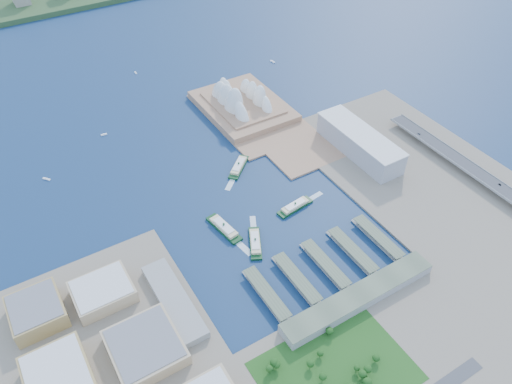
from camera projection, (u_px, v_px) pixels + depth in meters
ground at (281, 233)px, 648.57m from camera, size 3000.00×3000.00×0.00m
south_land at (394, 359)px, 514.34m from camera, size 720.00×180.00×3.00m
east_land at (442, 190)px, 708.47m from camera, size 240.00×500.00×3.00m
peninsula at (250, 114)px, 853.99m from camera, size 135.00×220.00×3.00m
opera_house at (243, 94)px, 845.29m from camera, size 134.00×180.00×58.00m
toaster_building at (359, 143)px, 760.85m from camera, size 45.00×155.00×35.00m
expressway at (478, 176)px, 720.30m from camera, size 26.00×340.00×11.85m
west_buildings at (112, 361)px, 496.62m from camera, size 200.00×280.00×27.00m
ferry_wharves at (325, 265)px, 603.27m from camera, size 184.00×90.00×9.30m
terminal_building at (359, 297)px, 562.68m from camera, size 200.00×28.00×12.00m
park at (337, 367)px, 497.51m from camera, size 150.00×110.00×16.00m
ferry_a at (224, 227)px, 649.44m from camera, size 24.37×62.18×11.45m
ferry_b at (239, 165)px, 744.25m from camera, size 51.90×48.26×10.70m
ferry_c at (255, 241)px, 630.88m from camera, size 37.51×55.23×10.38m
ferry_d at (295, 205)px, 680.11m from camera, size 56.34×21.08×10.40m
boat_a at (47, 179)px, 727.62m from camera, size 10.00×11.55×2.37m
boat_b at (104, 134)px, 810.04m from camera, size 9.85×3.92×2.61m
boat_c at (272, 61)px, 995.61m from camera, size 5.03×12.50×2.73m
boat_e at (136, 73)px, 962.21m from camera, size 3.34×9.54×2.32m
car_b at (500, 185)px, 696.45m from camera, size 1.40×4.00×1.32m
car_c at (419, 134)px, 786.71m from camera, size 2.02×4.97×1.44m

